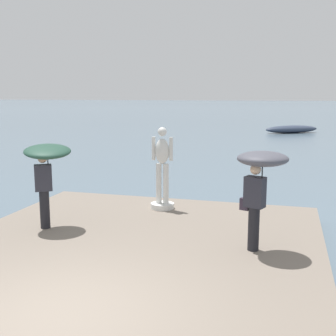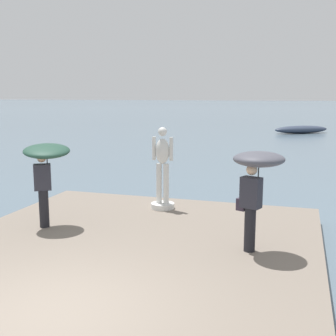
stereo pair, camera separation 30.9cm
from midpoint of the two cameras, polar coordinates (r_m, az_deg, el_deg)
The scene contains 6 objects.
ground_plane at distance 45.25m, azimuth 11.60°, elevation 5.13°, with size 400.00×400.00×0.00m, color slate.
pier at distance 8.34m, azimuth -8.02°, elevation -13.33°, with size 7.65×10.01×0.40m, color slate.
statue_white_figure at distance 11.55m, azimuth -1.52°, elevation -0.75°, with size 0.63×0.63×2.20m.
onlooker_left at distance 10.21m, azimuth -16.57°, elevation 0.73°, with size 1.46×1.47×1.97m.
onlooker_right at distance 8.44m, azimuth 11.02°, elevation -0.59°, with size 1.26×1.26×1.98m.
boat_near at distance 40.54m, azimuth 15.76°, elevation 4.94°, with size 5.13×4.06×0.68m.
Camera 1 is at (2.98, -5.05, 3.45)m, focal length 46.28 mm.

